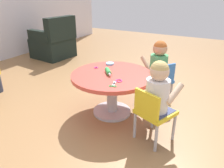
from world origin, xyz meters
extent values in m
plane|color=#9E7247|center=(0.00, 0.00, 0.00)|extent=(10.00, 10.00, 0.00)
cylinder|color=silver|center=(0.00, 0.00, 0.01)|extent=(0.44, 0.44, 0.03)
cylinder|color=silver|center=(0.00, 0.00, 0.22)|extent=(0.12, 0.12, 0.45)
cylinder|color=#D84C3F|center=(0.00, 0.00, 0.47)|extent=(0.90, 0.90, 0.04)
cylinder|color=#B7B7BC|center=(-0.16, -0.76, 0.14)|extent=(0.03, 0.03, 0.28)
cylinder|color=#B7B7BC|center=(-0.06, -0.51, 0.14)|extent=(0.03, 0.03, 0.28)
cylinder|color=#B7B7BC|center=(-0.40, -0.66, 0.14)|extent=(0.03, 0.03, 0.28)
cylinder|color=#B7B7BC|center=(-0.30, -0.42, 0.14)|extent=(0.03, 0.03, 0.28)
cube|color=yellow|center=(-0.23, -0.59, 0.30)|extent=(0.39, 0.39, 0.04)
cube|color=yellow|center=(-0.36, -0.54, 0.43)|extent=(0.12, 0.26, 0.22)
cube|color=#3F4772|center=(-0.23, -0.59, 0.30)|extent=(0.36, 0.34, 0.04)
cylinder|color=white|center=(-0.23, -0.59, 0.47)|extent=(0.21, 0.21, 0.30)
sphere|color=beige|center=(-0.23, -0.59, 0.70)|extent=(0.17, 0.17, 0.17)
sphere|color=tan|center=(-0.23, -0.59, 0.71)|extent=(0.16, 0.16, 0.16)
cylinder|color=beige|center=(-0.18, -0.73, 0.49)|extent=(0.22, 0.13, 0.17)
cylinder|color=beige|center=(-0.10, -0.52, 0.49)|extent=(0.22, 0.13, 0.17)
cylinder|color=#B7B7BC|center=(0.70, -0.33, 0.14)|extent=(0.03, 0.03, 0.28)
cylinder|color=#B7B7BC|center=(0.49, -0.18, 0.14)|extent=(0.03, 0.03, 0.28)
cylinder|color=#B7B7BC|center=(0.55, -0.54, 0.14)|extent=(0.03, 0.03, 0.28)
cylinder|color=#B7B7BC|center=(0.34, -0.39, 0.14)|extent=(0.03, 0.03, 0.28)
cube|color=blue|center=(0.52, -0.36, 0.30)|extent=(0.42, 0.42, 0.04)
cube|color=blue|center=(0.44, -0.47, 0.43)|extent=(0.24, 0.17, 0.22)
cube|color=#3F4772|center=(0.52, -0.36, 0.30)|extent=(0.37, 0.38, 0.04)
cylinder|color=#4CA566|center=(0.52, -0.36, 0.47)|extent=(0.21, 0.21, 0.30)
sphere|color=tan|center=(0.52, -0.36, 0.70)|extent=(0.17, 0.17, 0.17)
sphere|color=#B25926|center=(0.52, -0.36, 0.71)|extent=(0.16, 0.16, 0.16)
cylinder|color=tan|center=(0.66, -0.34, 0.49)|extent=(0.17, 0.21, 0.17)
cylinder|color=tan|center=(0.48, -0.22, 0.49)|extent=(0.17, 0.21, 0.17)
cube|color=black|center=(1.40, 2.20, 0.20)|extent=(0.76, 0.76, 0.40)
cube|color=black|center=(1.37, 1.91, 0.62)|extent=(0.71, 0.22, 0.45)
cube|color=black|center=(1.69, 2.17, 0.50)|extent=(0.17, 0.60, 0.20)
cube|color=black|center=(1.10, 2.23, 0.50)|extent=(0.17, 0.60, 0.20)
cylinder|color=green|center=(-0.01, 0.04, 0.51)|extent=(0.14, 0.13, 0.05)
cylinder|color=white|center=(0.06, 0.10, 0.51)|extent=(0.05, 0.05, 0.02)
cylinder|color=white|center=(-0.08, -0.02, 0.51)|extent=(0.05, 0.05, 0.02)
cube|color=silver|center=(-0.23, -0.15, 0.49)|extent=(0.10, 0.06, 0.01)
cube|color=silver|center=(-0.23, -0.15, 0.49)|extent=(0.11, 0.02, 0.01)
torus|color=green|center=(-0.28, -0.18, 0.49)|extent=(0.05, 0.05, 0.01)
torus|color=green|center=(-0.29, -0.15, 0.49)|extent=(0.05, 0.05, 0.01)
cylinder|color=#8CCCF2|center=(0.27, 0.18, 0.50)|extent=(0.10, 0.10, 0.02)
torus|color=#D83FA5|center=(0.08, 0.26, 0.49)|extent=(0.05, 0.05, 0.01)
torus|color=#D83FA5|center=(-0.15, -0.16, 0.49)|extent=(0.07, 0.07, 0.01)
camera|label=1|loc=(-1.92, -1.06, 1.33)|focal=34.45mm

